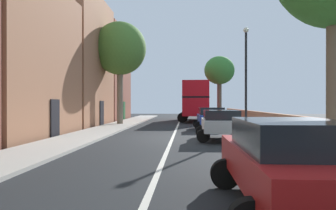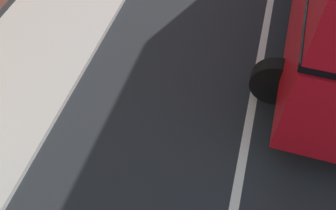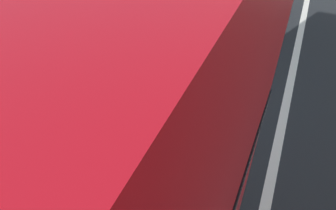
{
  "view_description": "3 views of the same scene",
  "coord_description": "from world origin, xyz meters",
  "px_view_note": "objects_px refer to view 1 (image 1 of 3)",
  "views": [
    {
      "loc": [
        0.77,
        -17.02,
        1.85
      ],
      "look_at": [
        -0.69,
        7.53,
        1.76
      ],
      "focal_mm": 33.95,
      "sensor_mm": 36.0,
      "label": 1
    },
    {
      "loc": [
        -0.38,
        8.76,
        5.83
      ],
      "look_at": [
        -1.45,
        12.59,
        0.8
      ],
      "focal_mm": 39.8,
      "sensor_mm": 36.0,
      "label": 2
    },
    {
      "loc": [
        0.32,
        14.62,
        4.23
      ],
      "look_at": [
        1.24,
        12.34,
        2.11
      ],
      "focal_mm": 35.09,
      "sensor_mm": 36.0,
      "label": 3
    }
  ],
  "objects_px": {
    "lamppost_right": "(246,71)",
    "litter_bin_right": "(309,135)",
    "street_tree_left_4": "(120,49)",
    "parked_car_blue_right_3": "(211,117)",
    "parked_car_red_right_1": "(289,159)",
    "street_tree_right_3": "(219,71)",
    "parked_car_silver_right_0": "(221,123)",
    "double_decker_bus": "(195,99)"
  },
  "relations": [
    {
      "from": "street_tree_right_3",
      "to": "lamppost_right",
      "type": "distance_m",
      "value": 18.13
    },
    {
      "from": "street_tree_right_3",
      "to": "litter_bin_right",
      "type": "relative_size",
      "value": 6.31
    },
    {
      "from": "street_tree_left_4",
      "to": "parked_car_silver_right_0",
      "type": "bearing_deg",
      "value": -55.97
    },
    {
      "from": "parked_car_red_right_1",
      "to": "lamppost_right",
      "type": "height_order",
      "value": "lamppost_right"
    },
    {
      "from": "parked_car_silver_right_0",
      "to": "litter_bin_right",
      "type": "bearing_deg",
      "value": -56.41
    },
    {
      "from": "litter_bin_right",
      "to": "double_decker_bus",
      "type": "bearing_deg",
      "value": 99.14
    },
    {
      "from": "litter_bin_right",
      "to": "parked_car_blue_right_3",
      "type": "bearing_deg",
      "value": 104.43
    },
    {
      "from": "parked_car_silver_right_0",
      "to": "parked_car_blue_right_3",
      "type": "bearing_deg",
      "value": 89.99
    },
    {
      "from": "parked_car_red_right_1",
      "to": "street_tree_left_4",
      "type": "height_order",
      "value": "street_tree_left_4"
    },
    {
      "from": "parked_car_silver_right_0",
      "to": "parked_car_red_right_1",
      "type": "xyz_separation_m",
      "value": [
        0.0,
        -10.8,
        0.03
      ]
    },
    {
      "from": "parked_car_silver_right_0",
      "to": "parked_car_red_right_1",
      "type": "distance_m",
      "value": 10.8
    },
    {
      "from": "double_decker_bus",
      "to": "parked_car_blue_right_3",
      "type": "bearing_deg",
      "value": -86.02
    },
    {
      "from": "parked_car_red_right_1",
      "to": "street_tree_right_3",
      "type": "xyz_separation_m",
      "value": [
        2.05,
        31.75,
        4.75
      ]
    },
    {
      "from": "parked_car_red_right_1",
      "to": "litter_bin_right",
      "type": "distance_m",
      "value": 7.15
    },
    {
      "from": "parked_car_blue_right_3",
      "to": "litter_bin_right",
      "type": "height_order",
      "value": "parked_car_blue_right_3"
    },
    {
      "from": "street_tree_right_3",
      "to": "street_tree_left_4",
      "type": "distance_m",
      "value": 13.72
    },
    {
      "from": "street_tree_right_3",
      "to": "double_decker_bus",
      "type": "bearing_deg",
      "value": -135.67
    },
    {
      "from": "double_decker_bus",
      "to": "parked_car_red_right_1",
      "type": "bearing_deg",
      "value": -88.42
    },
    {
      "from": "parked_car_red_right_1",
      "to": "lamppost_right",
      "type": "distance_m",
      "value": 14.13
    },
    {
      "from": "street_tree_left_4",
      "to": "litter_bin_right",
      "type": "distance_m",
      "value": 19.55
    },
    {
      "from": "parked_car_silver_right_0",
      "to": "litter_bin_right",
      "type": "relative_size",
      "value": 3.41
    },
    {
      "from": "parked_car_silver_right_0",
      "to": "lamppost_right",
      "type": "xyz_separation_m",
      "value": [
        1.8,
        2.92,
        2.92
      ]
    },
    {
      "from": "lamppost_right",
      "to": "litter_bin_right",
      "type": "distance_m",
      "value": 7.85
    },
    {
      "from": "street_tree_right_3",
      "to": "parked_car_silver_right_0",
      "type": "bearing_deg",
      "value": -95.6
    },
    {
      "from": "parked_car_silver_right_0",
      "to": "parked_car_red_right_1",
      "type": "bearing_deg",
      "value": -90.0
    },
    {
      "from": "double_decker_bus",
      "to": "lamppost_right",
      "type": "relative_size",
      "value": 1.65
    },
    {
      "from": "parked_car_silver_right_0",
      "to": "street_tree_left_4",
      "type": "height_order",
      "value": "street_tree_left_4"
    },
    {
      "from": "parked_car_silver_right_0",
      "to": "lamppost_right",
      "type": "relative_size",
      "value": 0.62
    },
    {
      "from": "litter_bin_right",
      "to": "street_tree_left_4",
      "type": "bearing_deg",
      "value": 123.91
    },
    {
      "from": "parked_car_red_right_1",
      "to": "street_tree_right_3",
      "type": "relative_size",
      "value": 0.63
    },
    {
      "from": "parked_car_silver_right_0",
      "to": "lamppost_right",
      "type": "height_order",
      "value": "lamppost_right"
    },
    {
      "from": "parked_car_blue_right_3",
      "to": "street_tree_left_4",
      "type": "distance_m",
      "value": 10.56
    },
    {
      "from": "double_decker_bus",
      "to": "lamppost_right",
      "type": "xyz_separation_m",
      "value": [
        2.6,
        -15.25,
        1.45
      ]
    },
    {
      "from": "double_decker_bus",
      "to": "parked_car_silver_right_0",
      "type": "distance_m",
      "value": 18.24
    },
    {
      "from": "street_tree_right_3",
      "to": "street_tree_left_4",
      "type": "height_order",
      "value": "street_tree_left_4"
    },
    {
      "from": "parked_car_red_right_1",
      "to": "street_tree_right_3",
      "type": "distance_m",
      "value": 32.17
    },
    {
      "from": "parked_car_red_right_1",
      "to": "lamppost_right",
      "type": "relative_size",
      "value": 0.73
    },
    {
      "from": "double_decker_bus",
      "to": "litter_bin_right",
      "type": "relative_size",
      "value": 9.02
    },
    {
      "from": "parked_car_silver_right_0",
      "to": "double_decker_bus",
      "type": "bearing_deg",
      "value": 92.52
    },
    {
      "from": "lamppost_right",
      "to": "litter_bin_right",
      "type": "relative_size",
      "value": 5.47
    },
    {
      "from": "lamppost_right",
      "to": "street_tree_right_3",
      "type": "bearing_deg",
      "value": 89.2
    },
    {
      "from": "parked_car_blue_right_3",
      "to": "street_tree_right_3",
      "type": "bearing_deg",
      "value": 81.83
    }
  ]
}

